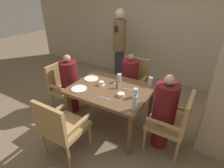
# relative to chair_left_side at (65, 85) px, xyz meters

# --- Properties ---
(ground_plane) EXTENTS (16.00, 16.00, 0.00)m
(ground_plane) POSITION_rel_chair_left_side_xyz_m (1.02, 0.00, -0.51)
(ground_plane) COLOR #7A664C
(wall_back) EXTENTS (8.00, 0.06, 2.80)m
(wall_back) POSITION_rel_chair_left_side_xyz_m (1.02, 2.23, 0.89)
(wall_back) COLOR tan
(wall_back) RESTS_ON ground_plane
(dining_table) EXTENTS (1.24, 0.96, 0.74)m
(dining_table) POSITION_rel_chair_left_side_xyz_m (1.02, 0.00, 0.14)
(dining_table) COLOR brown
(dining_table) RESTS_ON ground_plane
(chair_left_side) EXTENTS (0.52, 0.52, 0.93)m
(chair_left_side) POSITION_rel_chair_left_side_xyz_m (0.00, 0.00, 0.00)
(chair_left_side) COLOR #A88451
(chair_left_side) RESTS_ON ground_plane
(diner_in_left_chair) EXTENTS (0.32, 0.32, 1.14)m
(diner_in_left_chair) POSITION_rel_chair_left_side_xyz_m (0.14, 0.00, 0.08)
(diner_in_left_chair) COLOR #5B1419
(diner_in_left_chair) RESTS_ON ground_plane
(chair_far_side) EXTENTS (0.52, 0.52, 0.93)m
(chair_far_side) POSITION_rel_chair_left_side_xyz_m (1.02, 0.88, 0.00)
(chair_far_side) COLOR #A88451
(chair_far_side) RESTS_ON ground_plane
(diner_in_far_chair) EXTENTS (0.32, 0.32, 1.09)m
(diner_in_far_chair) POSITION_rel_chair_left_side_xyz_m (1.02, 0.74, 0.05)
(diner_in_far_chair) COLOR maroon
(diner_in_far_chair) RESTS_ON ground_plane
(chair_right_side) EXTENTS (0.52, 0.52, 0.93)m
(chair_right_side) POSITION_rel_chair_left_side_xyz_m (2.04, 0.00, 0.00)
(chair_right_side) COLOR #A88451
(chair_right_side) RESTS_ON ground_plane
(diner_in_right_chair) EXTENTS (0.32, 0.32, 1.17)m
(diner_in_right_chair) POSITION_rel_chair_left_side_xyz_m (1.90, 0.00, 0.09)
(diner_in_right_chair) COLOR #5B1419
(diner_in_right_chair) RESTS_ON ground_plane
(chair_near_corner) EXTENTS (0.52, 0.52, 0.93)m
(chair_near_corner) POSITION_rel_chair_left_side_xyz_m (0.77, -0.88, 0.00)
(chair_near_corner) COLOR #A88451
(chair_near_corner) RESTS_ON ground_plane
(standing_host) EXTENTS (0.30, 0.34, 1.77)m
(standing_host) POSITION_rel_chair_left_side_xyz_m (0.32, 1.59, 0.44)
(standing_host) COLOR #2D2D33
(standing_host) RESTS_ON ground_plane
(plate_main_left) EXTENTS (0.25, 0.25, 0.01)m
(plate_main_left) POSITION_rel_chair_left_side_xyz_m (0.61, -0.28, 0.23)
(plate_main_left) COLOR white
(plate_main_left) RESTS_ON dining_table
(plate_main_right) EXTENTS (0.25, 0.25, 0.01)m
(plate_main_right) POSITION_rel_chair_left_side_xyz_m (0.56, 0.11, 0.23)
(plate_main_right) COLOR white
(plate_main_right) RESTS_ON dining_table
(teacup_with_saucer) EXTENTS (0.11, 0.11, 0.06)m
(teacup_with_saucer) POSITION_rel_chair_left_side_xyz_m (0.84, 0.01, 0.26)
(teacup_with_saucer) COLOR white
(teacup_with_saucer) RESTS_ON dining_table
(bowl_small) EXTENTS (0.11, 0.11, 0.04)m
(bowl_small) POSITION_rel_chair_left_side_xyz_m (1.27, -0.13, 0.25)
(bowl_small) COLOR white
(bowl_small) RESTS_ON dining_table
(water_bottle) EXTENTS (0.07, 0.07, 0.23)m
(water_bottle) POSITION_rel_chair_left_side_xyz_m (1.58, -0.34, 0.34)
(water_bottle) COLOR #A3C6DB
(water_bottle) RESTS_ON dining_table
(glass_tall_near) EXTENTS (0.07, 0.07, 0.14)m
(glass_tall_near) POSITION_rel_chair_left_side_xyz_m (1.53, 0.42, 0.30)
(glass_tall_near) COLOR silver
(glass_tall_near) RESTS_ON dining_table
(glass_tall_mid) EXTENTS (0.07, 0.07, 0.14)m
(glass_tall_mid) POSITION_rel_chair_left_side_xyz_m (1.03, 0.27, 0.30)
(glass_tall_mid) COLOR silver
(glass_tall_mid) RESTS_ON dining_table
(glass_tall_far) EXTENTS (0.07, 0.07, 0.14)m
(glass_tall_far) POSITION_rel_chair_left_side_xyz_m (1.47, -0.05, 0.30)
(glass_tall_far) COLOR silver
(glass_tall_far) RESTS_ON dining_table
(salt_shaker) EXTENTS (0.03, 0.03, 0.09)m
(salt_shaker) POSITION_rel_chair_left_side_xyz_m (1.07, 0.04, 0.27)
(salt_shaker) COLOR white
(salt_shaker) RESTS_ON dining_table
(pepper_shaker) EXTENTS (0.03, 0.03, 0.08)m
(pepper_shaker) POSITION_rel_chair_left_side_xyz_m (1.11, 0.04, 0.27)
(pepper_shaker) COLOR #4C3D2D
(pepper_shaker) RESTS_ON dining_table
(fork_beside_plate) EXTENTS (0.20, 0.03, 0.00)m
(fork_beside_plate) POSITION_rel_chair_left_side_xyz_m (1.32, 0.11, 0.23)
(fork_beside_plate) COLOR silver
(fork_beside_plate) RESTS_ON dining_table
(knife_beside_plate) EXTENTS (0.21, 0.02, 0.00)m
(knife_beside_plate) POSITION_rel_chair_left_side_xyz_m (1.10, -0.30, 0.23)
(knife_beside_plate) COLOR silver
(knife_beside_plate) RESTS_ON dining_table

